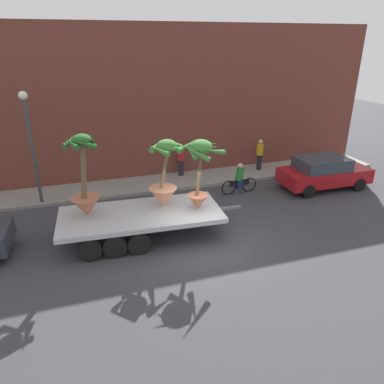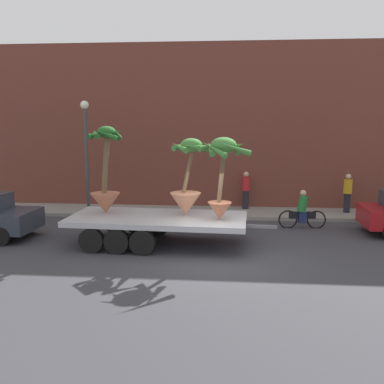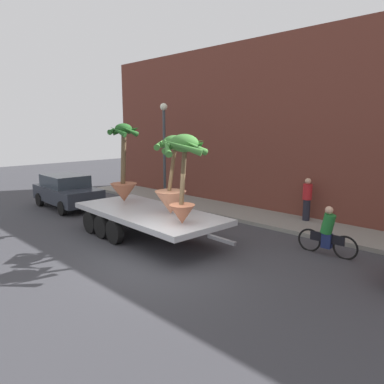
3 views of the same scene
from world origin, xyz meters
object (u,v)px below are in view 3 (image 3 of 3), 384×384
at_px(flatbed_trailer, 144,215).
at_px(pedestrian_near_gate, 307,198).
at_px(street_lamp, 164,140).
at_px(potted_palm_middle, 172,183).
at_px(potted_palm_front, 124,173).
at_px(trailing_car, 67,191).
at_px(potted_palm_rear, 183,171).
at_px(cyclist, 327,233).

relative_size(flatbed_trailer, pedestrian_near_gate, 4.08).
height_order(pedestrian_near_gate, street_lamp, street_lamp).
bearing_deg(pedestrian_near_gate, potted_palm_middle, -112.16).
height_order(potted_palm_front, trailing_car, potted_palm_front).
relative_size(potted_palm_rear, trailing_car, 0.65).
distance_m(flatbed_trailer, street_lamp, 5.96).
xyz_separation_m(flatbed_trailer, cyclist, (5.47, 2.68, -0.11)).
relative_size(potted_palm_rear, potted_palm_middle, 1.02).
xyz_separation_m(potted_palm_middle, street_lamp, (-4.75, 3.91, 1.21)).
bearing_deg(street_lamp, flatbed_trailer, -49.42).
relative_size(potted_palm_middle, potted_palm_front, 0.87).
relative_size(trailing_car, pedestrian_near_gate, 2.41).
distance_m(cyclist, street_lamp, 9.47).
xyz_separation_m(potted_palm_rear, trailing_car, (-8.69, 0.70, -1.76)).
relative_size(trailing_car, street_lamp, 0.85).
bearing_deg(potted_palm_front, flatbed_trailer, -11.57).
relative_size(potted_palm_front, pedestrian_near_gate, 1.75).
bearing_deg(potted_palm_front, street_lamp, 116.82).
distance_m(trailing_car, pedestrian_near_gate, 11.01).
xyz_separation_m(flatbed_trailer, pedestrian_near_gate, (3.38, 5.52, 0.27)).
bearing_deg(cyclist, street_lamp, 170.85).
xyz_separation_m(flatbed_trailer, potted_palm_front, (-1.62, 0.33, 1.32)).
relative_size(potted_palm_front, street_lamp, 0.62).
relative_size(flatbed_trailer, potted_palm_front, 2.33).
xyz_separation_m(potted_palm_middle, pedestrian_near_gate, (2.16, 5.30, -0.97)).
distance_m(potted_palm_rear, trailing_car, 8.90).
distance_m(cyclist, pedestrian_near_gate, 3.55).
bearing_deg(cyclist, potted_palm_front, -161.67).
bearing_deg(potted_palm_rear, cyclist, 44.96).
bearing_deg(potted_palm_middle, flatbed_trailer, -169.70).
xyz_separation_m(flatbed_trailer, trailing_car, (-6.31, 0.30, 0.05)).
bearing_deg(potted_palm_front, pedestrian_near_gate, 46.13).
height_order(cyclist, pedestrian_near_gate, pedestrian_near_gate).
distance_m(flatbed_trailer, potted_palm_rear, 3.02).
xyz_separation_m(potted_palm_front, pedestrian_near_gate, (4.99, 5.19, -1.05)).
distance_m(potted_palm_middle, trailing_car, 7.62).
bearing_deg(trailing_car, flatbed_trailer, -2.74).
relative_size(cyclist, pedestrian_near_gate, 1.08).
bearing_deg(potted_palm_middle, trailing_car, 179.39).
bearing_deg(flatbed_trailer, potted_palm_rear, -9.49).
relative_size(pedestrian_near_gate, street_lamp, 0.35).
xyz_separation_m(flatbed_trailer, potted_palm_rear, (2.39, -0.40, 1.81)).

